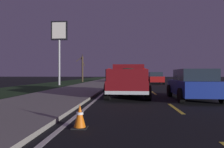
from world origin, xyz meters
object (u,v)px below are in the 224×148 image
(pickup_truck, at_px, (128,80))
(sedan_black, at_px, (128,77))
(sedan_blue, at_px, (193,84))
(traffic_cone_near, at_px, (80,116))
(bare_tree_far, at_px, (82,68))
(gas_price_sign, at_px, (59,37))
(sedan_red, at_px, (155,78))

(pickup_truck, xyz_separation_m, sedan_black, (24.97, -0.02, -0.20))
(sedan_blue, relative_size, traffic_cone_near, 7.66)
(sedan_blue, distance_m, sedan_black, 26.53)
(sedan_blue, bearing_deg, bare_tree_far, 24.03)
(pickup_truck, distance_m, sedan_blue, 3.53)
(sedan_black, height_order, gas_price_sign, gas_price_sign)
(sedan_black, xyz_separation_m, bare_tree_far, (-2.23, 7.51, 1.47))
(sedan_red, xyz_separation_m, traffic_cone_near, (-23.49, 4.79, -0.50))
(gas_price_sign, bearing_deg, bare_tree_far, -2.43)
(sedan_black, relative_size, gas_price_sign, 0.60)
(traffic_cone_near, bearing_deg, sedan_blue, -36.52)
(traffic_cone_near, bearing_deg, pickup_truck, -9.28)
(gas_price_sign, bearing_deg, traffic_cone_near, -160.83)
(bare_tree_far, bearing_deg, sedan_black, -73.48)
(pickup_truck, height_order, traffic_cone_near, pickup_truck)
(pickup_truck, distance_m, sedan_red, 16.50)
(sedan_blue, height_order, traffic_cone_near, sedan_blue)
(sedan_blue, xyz_separation_m, bare_tree_far, (24.10, 10.74, 1.47))
(gas_price_sign, bearing_deg, sedan_black, -31.52)
(sedan_blue, xyz_separation_m, traffic_cone_near, (-6.03, 4.47, -0.50))
(sedan_red, height_order, sedan_black, same)
(bare_tree_far, bearing_deg, pickup_truck, -161.78)
(pickup_truck, relative_size, bare_tree_far, 1.20)
(pickup_truck, bearing_deg, traffic_cone_near, 170.72)
(sedan_blue, distance_m, bare_tree_far, 26.43)
(sedan_red, bearing_deg, sedan_blue, 178.92)
(gas_price_sign, bearing_deg, sedan_blue, -139.98)
(pickup_truck, xyz_separation_m, traffic_cone_near, (-7.39, 1.21, -0.70))
(gas_price_sign, relative_size, traffic_cone_near, 12.83)
(gas_price_sign, distance_m, traffic_cone_near, 21.19)
(pickup_truck, bearing_deg, sedan_black, -0.05)
(traffic_cone_near, bearing_deg, sedan_black, -2.18)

